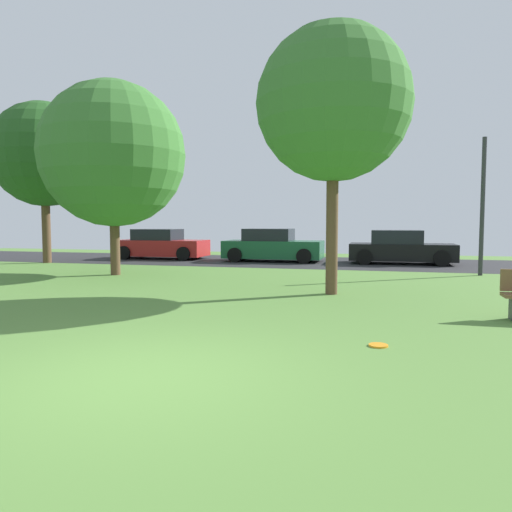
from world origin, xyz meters
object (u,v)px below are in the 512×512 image
at_px(birch_tree_lone, 44,155).
at_px(parked_car_green, 272,246).
at_px(parked_car_red, 161,245).
at_px(parked_car_black, 400,248).
at_px(maple_tree_near, 333,104).
at_px(frisbee_disc, 378,345).
at_px(street_lamp_post, 482,207).
at_px(oak_tree_left, 113,155).

distance_m(birch_tree_lone, parked_car_green, 10.58).
bearing_deg(parked_car_red, parked_car_black, 0.02).
distance_m(maple_tree_near, parked_car_black, 10.24).
xyz_separation_m(frisbee_disc, parked_car_red, (-10.17, 14.02, 0.64)).
bearing_deg(street_lamp_post, parked_car_black, 121.11).
bearing_deg(oak_tree_left, parked_car_red, 103.65).
height_order(birch_tree_lone, parked_car_red, birch_tree_lone).
bearing_deg(street_lamp_post, parked_car_red, 163.64).
xyz_separation_m(frisbee_disc, street_lamp_post, (3.22, 10.09, 2.24)).
distance_m(parked_car_red, parked_car_green, 5.51).
height_order(maple_tree_near, birch_tree_lone, birch_tree_lone).
bearing_deg(parked_car_green, oak_tree_left, -119.95).
xyz_separation_m(maple_tree_near, parked_car_black, (1.98, 9.26, -3.90)).
bearing_deg(parked_car_black, frisbee_disc, -93.44).
height_order(birch_tree_lone, parked_car_black, birch_tree_lone).
relative_size(maple_tree_near, birch_tree_lone, 0.94).
bearing_deg(oak_tree_left, birch_tree_lone, 147.25).
bearing_deg(maple_tree_near, parked_car_red, 134.31).
xyz_separation_m(maple_tree_near, birch_tree_lone, (-12.80, 5.93, 0.07)).
relative_size(maple_tree_near, parked_car_green, 1.47).
relative_size(oak_tree_left, parked_car_green, 1.45).
relative_size(oak_tree_left, parked_car_black, 1.48).
distance_m(maple_tree_near, street_lamp_post, 7.25).
height_order(birch_tree_lone, oak_tree_left, birch_tree_lone).
height_order(parked_car_black, street_lamp_post, street_lamp_post).
relative_size(oak_tree_left, parked_car_red, 1.48).
bearing_deg(oak_tree_left, street_lamp_post, 13.78).
distance_m(frisbee_disc, parked_car_black, 14.07).
xyz_separation_m(birch_tree_lone, street_lamp_post, (17.15, -0.61, -2.37)).
bearing_deg(parked_car_black, street_lamp_post, -58.89).
distance_m(oak_tree_left, parked_car_green, 8.39).
bearing_deg(maple_tree_near, parked_car_green, 111.11).
bearing_deg(parked_car_black, birch_tree_lone, -167.31).
relative_size(maple_tree_near, parked_car_black, 1.50).
distance_m(oak_tree_left, parked_car_black, 12.04).
bearing_deg(parked_car_green, parked_car_black, 1.27).
bearing_deg(oak_tree_left, maple_tree_near, -18.34).
distance_m(parked_car_red, parked_car_black, 11.01).
bearing_deg(birch_tree_lone, parked_car_green, 19.06).
xyz_separation_m(frisbee_disc, parked_car_black, (0.84, 14.03, 0.63)).
bearing_deg(frisbee_disc, birch_tree_lone, 142.48).
height_order(birch_tree_lone, parked_car_green, birch_tree_lone).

